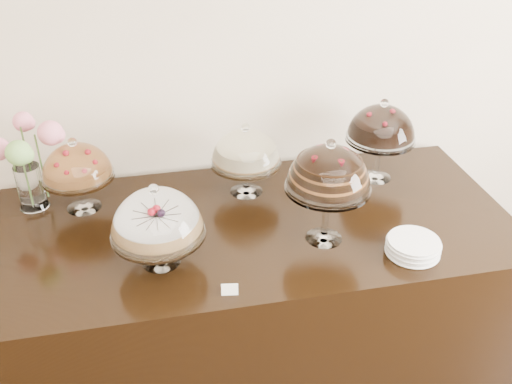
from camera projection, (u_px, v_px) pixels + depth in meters
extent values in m
cube|color=beige|center=(285.00, 40.00, 2.60)|extent=(5.00, 0.04, 3.00)
cube|color=black|center=(254.00, 301.00, 2.65)|extent=(2.20, 1.00, 0.90)
cone|color=white|center=(161.00, 259.00, 2.18)|extent=(0.15, 0.15, 0.02)
cylinder|color=white|center=(160.00, 246.00, 2.15)|extent=(0.03, 0.03, 0.10)
cylinder|color=white|center=(158.00, 234.00, 2.12)|extent=(0.36, 0.36, 0.01)
cylinder|color=tan|center=(158.00, 226.00, 2.10)|extent=(0.28, 0.28, 0.05)
sphere|color=#AE0D1E|center=(176.00, 213.00, 2.11)|extent=(0.02, 0.02, 0.02)
sphere|color=#AE0D1E|center=(141.00, 212.00, 2.12)|extent=(0.02, 0.02, 0.02)
sphere|color=#AE0D1E|center=(153.00, 230.00, 2.02)|extent=(0.02, 0.02, 0.02)
sphere|color=white|center=(154.00, 189.00, 2.02)|extent=(0.04, 0.04, 0.04)
cone|color=white|center=(324.00, 235.00, 2.31)|extent=(0.15, 0.15, 0.02)
cylinder|color=white|center=(326.00, 211.00, 2.25)|extent=(0.03, 0.03, 0.21)
cylinder|color=white|center=(328.00, 187.00, 2.19)|extent=(0.33, 0.33, 0.01)
cylinder|color=black|center=(329.00, 173.00, 2.16)|extent=(0.25, 0.25, 0.11)
sphere|color=#AE0D1E|center=(345.00, 154.00, 2.15)|extent=(0.02, 0.02, 0.02)
sphere|color=#AE0D1E|center=(320.00, 150.00, 2.17)|extent=(0.02, 0.02, 0.02)
sphere|color=#AE0D1E|center=(315.00, 162.00, 2.10)|extent=(0.02, 0.02, 0.02)
sphere|color=#AE0D1E|center=(341.00, 166.00, 2.07)|extent=(0.02, 0.02, 0.02)
sphere|color=white|center=(331.00, 144.00, 2.09)|extent=(0.04, 0.04, 0.04)
cone|color=white|center=(246.00, 189.00, 2.62)|extent=(0.15, 0.15, 0.02)
cylinder|color=white|center=(246.00, 175.00, 2.58)|extent=(0.03, 0.03, 0.12)
cylinder|color=white|center=(246.00, 163.00, 2.55)|extent=(0.32, 0.32, 0.01)
cylinder|color=beige|center=(246.00, 155.00, 2.53)|extent=(0.24, 0.24, 0.07)
sphere|color=white|center=(246.00, 128.00, 2.46)|extent=(0.04, 0.04, 0.04)
cone|color=white|center=(375.00, 175.00, 2.73)|extent=(0.15, 0.15, 0.02)
cylinder|color=white|center=(378.00, 156.00, 2.68)|extent=(0.03, 0.03, 0.17)
cylinder|color=white|center=(380.00, 139.00, 2.63)|extent=(0.32, 0.32, 0.01)
cylinder|color=black|center=(381.00, 130.00, 2.61)|extent=(0.25, 0.25, 0.07)
sphere|color=#AE0D1E|center=(394.00, 118.00, 2.61)|extent=(0.02, 0.02, 0.02)
sphere|color=#AE0D1E|center=(368.00, 118.00, 2.61)|extent=(0.02, 0.02, 0.02)
sphere|color=#AE0D1E|center=(385.00, 127.00, 2.53)|extent=(0.02, 0.02, 0.02)
sphere|color=white|center=(385.00, 103.00, 2.54)|extent=(0.04, 0.04, 0.04)
cone|color=white|center=(84.00, 205.00, 2.51)|extent=(0.15, 0.15, 0.02)
cylinder|color=white|center=(81.00, 190.00, 2.47)|extent=(0.03, 0.03, 0.12)
cylinder|color=white|center=(79.00, 177.00, 2.43)|extent=(0.30, 0.30, 0.01)
cylinder|color=#AF6E33|center=(78.00, 171.00, 2.42)|extent=(0.26, 0.26, 0.04)
sphere|color=#AE0D1E|center=(93.00, 161.00, 2.43)|extent=(0.02, 0.02, 0.02)
sphere|color=#AE0D1E|center=(81.00, 157.00, 2.47)|extent=(0.02, 0.02, 0.02)
sphere|color=#AE0D1E|center=(65.00, 161.00, 2.44)|extent=(0.02, 0.02, 0.02)
sphere|color=#AE0D1E|center=(59.00, 169.00, 2.38)|extent=(0.02, 0.02, 0.02)
sphere|color=#AE0D1E|center=(72.00, 174.00, 2.34)|extent=(0.02, 0.02, 0.02)
sphere|color=#AE0D1E|center=(89.00, 170.00, 2.37)|extent=(0.02, 0.02, 0.02)
sphere|color=white|center=(72.00, 142.00, 2.35)|extent=(0.04, 0.04, 0.04)
cylinder|color=white|center=(31.00, 187.00, 2.47)|extent=(0.11, 0.11, 0.20)
cylinder|color=#476B2D|center=(42.00, 167.00, 2.44)|extent=(0.01, 0.01, 0.30)
sphere|color=pink|center=(50.00, 133.00, 2.37)|extent=(0.11, 0.11, 0.11)
cylinder|color=#476B2D|center=(28.00, 161.00, 2.46)|extent=(0.01, 0.01, 0.32)
sphere|color=pink|center=(23.00, 122.00, 2.43)|extent=(0.09, 0.09, 0.09)
cylinder|color=#476B2D|center=(16.00, 174.00, 2.42)|extent=(0.01, 0.01, 0.26)
cylinder|color=#476B2D|center=(26.00, 177.00, 2.39)|extent=(0.01, 0.01, 0.28)
sphere|color=#74A951|center=(19.00, 153.00, 2.27)|extent=(0.10, 0.10, 0.10)
cylinder|color=white|center=(412.00, 252.00, 2.23)|extent=(0.21, 0.21, 0.01)
cylinder|color=white|center=(412.00, 250.00, 2.23)|extent=(0.20, 0.20, 0.01)
cylinder|color=white|center=(413.00, 248.00, 2.22)|extent=(0.21, 0.21, 0.01)
cylinder|color=white|center=(413.00, 245.00, 2.21)|extent=(0.20, 0.20, 0.01)
cylinder|color=white|center=(414.00, 243.00, 2.21)|extent=(0.21, 0.21, 0.01)
cylinder|color=white|center=(414.00, 241.00, 2.20)|extent=(0.20, 0.20, 0.01)
cube|color=white|center=(230.00, 290.00, 2.02)|extent=(0.06, 0.02, 0.04)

